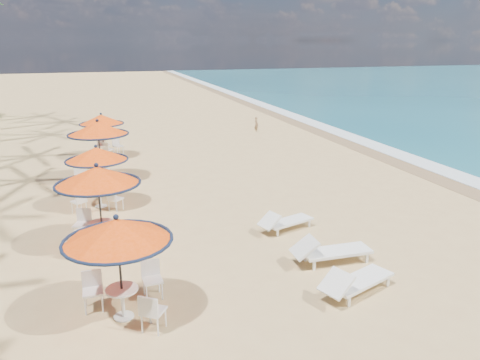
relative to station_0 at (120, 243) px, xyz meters
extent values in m
plane|color=tan|center=(4.59, -0.21, -1.63)|extent=(160.00, 160.00, 0.00)
cube|color=white|center=(13.89, 9.79, -1.63)|extent=(1.20, 140.00, 0.04)
cube|color=olive|center=(12.99, 9.79, -1.63)|extent=(1.40, 140.00, 0.02)
cylinder|color=black|center=(-0.03, -0.02, -0.56)|extent=(0.05, 0.05, 2.14)
cone|color=#F75115|center=(-0.03, -0.02, 0.27)|extent=(2.14, 2.14, 0.46)
torus|color=#101A31|center=(-0.03, -0.02, 0.06)|extent=(2.14, 2.14, 0.07)
sphere|color=#101A31|center=(-0.03, -0.02, 0.54)|extent=(0.11, 0.11, 0.11)
cylinder|color=white|center=(-0.03, -0.02, -1.00)|extent=(0.65, 0.65, 0.04)
cylinder|color=white|center=(-0.03, -0.02, -1.30)|extent=(0.07, 0.07, 0.65)
cylinder|color=black|center=(-0.32, 3.69, -0.51)|extent=(0.05, 0.05, 2.24)
cone|color=#F75115|center=(-0.32, 3.69, 0.37)|extent=(2.24, 2.24, 0.49)
torus|color=#101A31|center=(-0.32, 3.69, 0.14)|extent=(2.24, 2.24, 0.07)
sphere|color=#101A31|center=(-0.32, 3.69, 0.65)|extent=(0.12, 0.12, 0.12)
cylinder|color=white|center=(-0.32, 3.69, -0.97)|extent=(0.68, 0.68, 0.04)
cylinder|color=white|center=(-0.32, 3.69, -1.29)|extent=(0.08, 0.08, 0.68)
cylinder|color=black|center=(-0.29, 6.98, -0.61)|extent=(0.04, 0.04, 2.05)
cone|color=#F75115|center=(-0.29, 6.98, 0.19)|extent=(2.05, 2.05, 0.44)
torus|color=#101A31|center=(-0.29, 6.98, -0.01)|extent=(2.05, 2.05, 0.06)
sphere|color=#101A31|center=(-0.29, 6.98, 0.45)|extent=(0.11, 0.11, 0.11)
cylinder|color=white|center=(-0.29, 6.98, -1.02)|extent=(0.62, 0.62, 0.04)
cylinder|color=white|center=(-0.29, 6.98, -1.32)|extent=(0.07, 0.07, 0.62)
cylinder|color=black|center=(-0.16, 10.21, -0.45)|extent=(0.05, 0.05, 2.37)
cone|color=#F75115|center=(-0.16, 10.21, 0.48)|extent=(2.37, 2.37, 0.51)
torus|color=#101A31|center=(-0.16, 10.21, 0.24)|extent=(2.37, 2.37, 0.07)
sphere|color=#101A31|center=(-0.16, 10.21, 0.78)|extent=(0.12, 0.12, 0.12)
cylinder|color=white|center=(-0.16, 10.21, -0.93)|extent=(0.72, 0.72, 0.04)
cylinder|color=white|center=(-0.16, 10.21, -1.27)|extent=(0.08, 0.08, 0.72)
cylinder|color=black|center=(0.06, 14.13, -0.60)|extent=(0.04, 0.04, 2.06)
cone|color=#F75115|center=(0.06, 14.13, 0.21)|extent=(2.06, 2.06, 0.45)
torus|color=#101A31|center=(0.06, 14.13, 0.00)|extent=(2.06, 2.06, 0.06)
sphere|color=#101A31|center=(0.06, 14.13, 0.47)|extent=(0.11, 0.11, 0.11)
cylinder|color=white|center=(0.06, 14.13, -1.02)|extent=(0.63, 0.63, 0.04)
cylinder|color=white|center=(0.06, 14.13, -1.32)|extent=(0.07, 0.07, 0.63)
cube|color=white|center=(5.07, -0.57, -1.36)|extent=(1.77, 1.16, 0.07)
cube|color=white|center=(4.30, -0.86, -1.14)|extent=(0.73, 0.77, 0.41)
cube|color=white|center=(5.07, -0.57, -1.51)|extent=(0.06, 0.06, 0.24)
cube|color=white|center=(5.27, 0.89, -1.34)|extent=(1.77, 0.68, 0.07)
cube|color=white|center=(4.39, 0.91, -1.11)|extent=(0.60, 0.65, 0.44)
cube|color=white|center=(5.27, 0.89, -1.51)|extent=(0.06, 0.06, 0.25)
cube|color=white|center=(4.98, 3.24, -1.38)|extent=(1.60, 0.98, 0.06)
cube|color=white|center=(4.27, 3.01, -1.19)|extent=(0.65, 0.68, 0.37)
cube|color=white|center=(4.98, 3.24, -1.52)|extent=(0.05, 0.05, 0.21)
imported|color=#8D6847|center=(9.22, 18.20, -1.15)|extent=(0.28, 0.38, 0.97)
camera|label=1|loc=(-0.28, -8.64, 3.75)|focal=35.00mm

